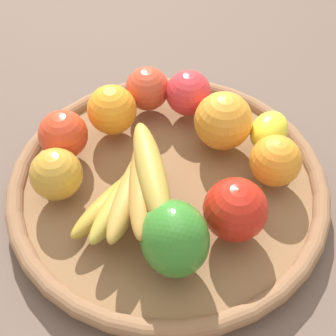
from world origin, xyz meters
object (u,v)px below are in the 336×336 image
(apple_3, at_px, (56,174))
(lemon_0, at_px, (269,131))
(orange_2, at_px, (275,161))
(banana_bunch, at_px, (134,186))
(orange_1, at_px, (112,110))
(orange_0, at_px, (223,121))
(apple_4, at_px, (63,135))
(apple_0, at_px, (147,89))
(bell_pepper, at_px, (175,239))
(apple_2, at_px, (235,210))
(apple_1, at_px, (188,93))

(apple_3, distance_m, lemon_0, 0.30)
(orange_2, bearing_deg, banana_bunch, -179.59)
(lemon_0, height_order, orange_1, orange_1)
(orange_0, distance_m, apple_4, 0.22)
(apple_0, xyz_separation_m, orange_2, (0.13, -0.19, 0.00))
(orange_0, distance_m, orange_1, 0.16)
(bell_pepper, relative_size, apple_2, 1.23)
(banana_bunch, distance_m, apple_4, 0.15)
(banana_bunch, relative_size, lemon_0, 2.53)
(apple_4, relative_size, apple_0, 1.03)
(banana_bunch, bearing_deg, orange_0, 30.02)
(bell_pepper, xyz_separation_m, apple_1, (0.09, 0.25, -0.01))
(orange_0, bearing_deg, lemon_0, -18.81)
(apple_2, bearing_deg, bell_pepper, -162.99)
(orange_2, bearing_deg, lemon_0, 72.84)
(banana_bunch, xyz_separation_m, orange_2, (0.19, 0.00, -0.01))
(orange_0, bearing_deg, orange_2, -62.43)
(apple_1, xyz_separation_m, apple_0, (-0.06, 0.03, -0.00))
(apple_2, xyz_separation_m, apple_0, (-0.05, 0.25, -0.01))
(apple_4, relative_size, orange_2, 1.00)
(bell_pepper, bearing_deg, apple_4, -163.63)
(orange_0, xyz_separation_m, lemon_0, (0.06, -0.02, -0.02))
(apple_4, bearing_deg, apple_1, 10.95)
(banana_bunch, distance_m, bell_pepper, 0.09)
(apple_1, xyz_separation_m, orange_1, (-0.12, -0.01, 0.00))
(orange_0, height_order, apple_3, orange_0)
(bell_pepper, relative_size, apple_1, 1.41)
(apple_4, relative_size, apple_2, 0.88)
(apple_4, xyz_separation_m, apple_2, (0.18, -0.19, 0.00))
(apple_1, distance_m, apple_0, 0.06)
(lemon_0, bearing_deg, orange_0, 161.19)
(apple_4, bearing_deg, orange_1, 21.75)
(orange_0, bearing_deg, orange_1, 154.33)
(apple_1, height_order, orange_1, orange_1)
(bell_pepper, relative_size, apple_0, 1.46)
(lemon_0, bearing_deg, apple_0, 139.26)
(orange_2, distance_m, lemon_0, 0.07)
(apple_2, height_order, orange_2, apple_2)
(apple_1, xyz_separation_m, orange_2, (0.07, -0.16, 0.00))
(apple_3, bearing_deg, apple_1, 26.73)
(orange_0, relative_size, apple_3, 1.20)
(apple_4, height_order, bell_pepper, bell_pepper)
(banana_bunch, xyz_separation_m, apple_4, (-0.07, 0.13, -0.01))
(apple_0, bearing_deg, lemon_0, -40.74)
(banana_bunch, height_order, orange_2, banana_bunch)
(banana_bunch, height_order, apple_2, banana_bunch)
(apple_4, xyz_separation_m, apple_1, (0.19, 0.04, -0.00))
(apple_2, bearing_deg, apple_3, 149.68)
(orange_0, distance_m, lemon_0, 0.07)
(banana_bunch, bearing_deg, apple_3, 148.35)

